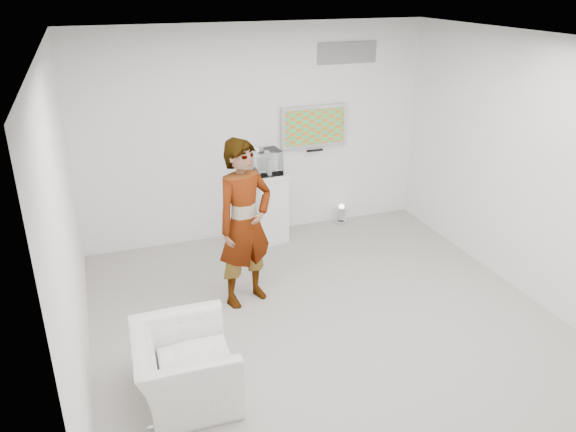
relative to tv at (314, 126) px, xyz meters
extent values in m
cube|color=#A39D95|center=(-0.85, -2.45, -1.55)|extent=(5.00, 5.00, 0.01)
cube|color=#313133|center=(-0.85, -2.45, 1.45)|extent=(5.00, 5.00, 0.01)
cube|color=white|center=(-0.85, 0.05, -0.05)|extent=(5.00, 0.01, 3.00)
cube|color=white|center=(-0.85, -4.95, -0.05)|extent=(5.00, 0.01, 3.00)
cube|color=white|center=(-3.35, -2.45, -0.05)|extent=(0.01, 5.00, 3.00)
cube|color=white|center=(1.65, -2.45, -0.05)|extent=(0.01, 5.00, 3.00)
cube|color=#BBBABF|center=(0.00, 0.00, 0.00)|extent=(1.00, 0.08, 0.60)
cube|color=gray|center=(0.50, 0.04, 1.00)|extent=(0.90, 0.02, 0.30)
imported|color=white|center=(-1.55, -1.77, -0.57)|extent=(0.84, 0.69, 1.96)
imported|color=white|center=(-2.53, -3.19, -1.22)|extent=(0.91, 1.03, 0.65)
cube|color=white|center=(-0.80, -0.28, -1.04)|extent=(0.56, 0.56, 1.01)
cylinder|color=silver|center=(0.43, -0.12, -1.40)|extent=(0.24, 0.24, 0.31)
cube|color=white|center=(-0.80, -0.28, -0.37)|extent=(0.35, 0.35, 0.34)
cube|color=white|center=(-0.80, -0.28, -0.42)|extent=(0.06, 0.17, 0.23)
cube|color=white|center=(-1.37, -1.54, 0.21)|extent=(0.11, 0.15, 0.04)
camera|label=1|loc=(-3.03, -7.35, 1.98)|focal=35.00mm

